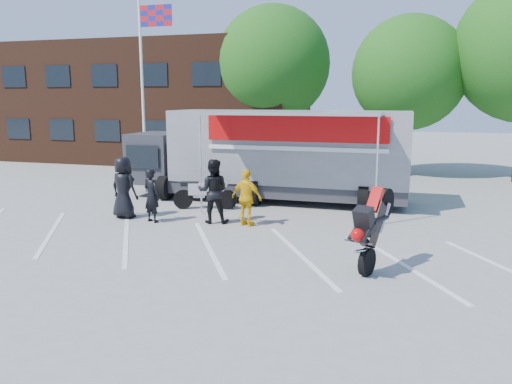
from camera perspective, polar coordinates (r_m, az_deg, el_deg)
The scene contains 13 objects.
ground at distance 12.19m, azimuth -8.08°, elevation -7.43°, with size 100.00×100.00×0.00m, color gray.
parking_bay_lines at distance 13.06m, azimuth -6.26°, elevation -6.13°, with size 18.00×5.00×0.01m, color white.
office_building at distance 32.17m, azimuth -11.32°, elevation 9.97°, with size 18.00×8.00×7.00m, color #472617.
flagpole at distance 23.38m, azimuth -12.38°, elevation 13.57°, with size 1.61×0.12×8.00m.
tree_left at distance 27.46m, azimuth 1.92°, elevation 14.40°, with size 6.12×6.12×8.64m.
tree_mid at distance 25.56m, azimuth 17.10°, elevation 12.84°, with size 5.44×5.44×7.68m.
transporter_truck at distance 18.67m, azimuth 2.15°, elevation -0.99°, with size 10.46×5.04×3.33m, color gray, non-canonical shape.
parked_motorcycle at distance 17.35m, azimuth -5.80°, elevation -1.93°, with size 0.75×2.25×1.18m, color silver, non-canonical shape.
stunt_bike_rider at distance 11.75m, azimuth 13.87°, elevation -8.35°, with size 0.81×1.72×2.03m, color black, non-canonical shape.
spectator_leather_a at distance 16.35m, azimuth -14.90°, elevation 0.49°, with size 0.96×0.62×1.96m, color black.
spectator_leather_b at distance 15.62m, azimuth -11.83°, elevation -0.39°, with size 0.61×0.40×1.66m, color black.
spectator_leather_c at distance 15.23m, azimuth -4.94°, elevation 0.09°, with size 0.95×0.74×1.96m, color black.
spectator_hivis at distance 14.84m, azimuth -1.06°, elevation -0.65°, with size 1.00×0.42×1.71m, color yellow.
Camera 1 is at (4.86, -10.53, 3.76)m, focal length 35.00 mm.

